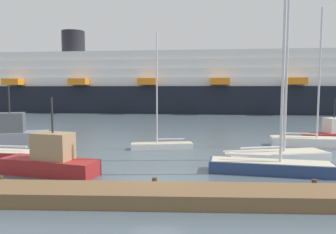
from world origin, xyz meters
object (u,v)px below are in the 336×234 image
(fishing_boat_0, at_px, (7,133))
(fishing_boat_1, at_px, (51,160))
(sailboat_4, at_px, (270,163))
(sailboat_0, at_px, (277,152))
(fishing_boat_2, at_px, (332,134))
(cruise_ship, at_px, (153,86))
(sailboat_2, at_px, (162,143))
(channel_buoy_0, at_px, (10,135))
(sailboat_3, at_px, (310,140))

(fishing_boat_0, relative_size, fishing_boat_1, 1.21)
(sailboat_4, relative_size, fishing_boat_1, 2.17)
(sailboat_0, xyz_separation_m, fishing_boat_2, (7.64, 8.28, 0.16))
(cruise_ship, bearing_deg, fishing_boat_2, -58.26)
(fishing_boat_1, distance_m, cruise_ship, 51.97)
(sailboat_2, distance_m, cruise_ship, 44.05)
(fishing_boat_1, bearing_deg, sailboat_4, 18.45)
(sailboat_0, bearing_deg, cruise_ship, 92.99)
(sailboat_0, height_order, sailboat_4, sailboat_4)
(sailboat_2, height_order, cruise_ship, cruise_ship)
(channel_buoy_0, bearing_deg, sailboat_2, -18.51)
(fishing_boat_2, relative_size, cruise_ship, 0.05)
(fishing_boat_2, bearing_deg, sailboat_4, -142.61)
(fishing_boat_0, bearing_deg, sailboat_3, -17.62)
(sailboat_3, height_order, fishing_boat_1, sailboat_3)
(sailboat_2, relative_size, sailboat_4, 0.72)
(fishing_boat_1, bearing_deg, sailboat_2, 68.81)
(fishing_boat_1, height_order, cruise_ship, cruise_ship)
(sailboat_0, distance_m, fishing_boat_0, 23.14)
(fishing_boat_2, bearing_deg, sailboat_3, -153.30)
(sailboat_0, relative_size, sailboat_3, 1.10)
(fishing_boat_2, bearing_deg, cruise_ship, 102.46)
(sailboat_2, distance_m, sailboat_4, 10.15)
(sailboat_0, height_order, sailboat_2, sailboat_0)
(sailboat_3, xyz_separation_m, fishing_boat_0, (-26.96, 0.21, 0.40))
(sailboat_3, relative_size, fishing_boat_2, 2.18)
(fishing_boat_0, height_order, fishing_boat_1, fishing_boat_0)
(fishing_boat_2, height_order, cruise_ship, cruise_ship)
(fishing_boat_1, distance_m, fishing_boat_2, 25.30)
(sailboat_4, height_order, fishing_boat_2, sailboat_4)
(fishing_boat_0, relative_size, cruise_ship, 0.07)
(sailboat_2, height_order, sailboat_3, sailboat_3)
(sailboat_2, relative_size, sailboat_3, 0.81)
(sailboat_0, height_order, fishing_boat_0, sailboat_0)
(sailboat_4, xyz_separation_m, channel_buoy_0, (-22.77, 12.76, -0.36))
(sailboat_4, height_order, fishing_boat_1, sailboat_4)
(cruise_ship, bearing_deg, sailboat_2, -79.91)
(sailboat_3, height_order, fishing_boat_2, sailboat_3)
(fishing_boat_0, bearing_deg, fishing_boat_1, -68.18)
(sailboat_3, bearing_deg, sailboat_2, -164.92)
(fishing_boat_0, xyz_separation_m, fishing_boat_1, (8.10, -10.00, -0.10))
(sailboat_4, distance_m, fishing_boat_2, 14.86)
(sailboat_4, relative_size, fishing_boat_2, 2.44)
(fishing_boat_0, height_order, cruise_ship, cruise_ship)
(sailboat_2, bearing_deg, fishing_boat_2, -173.03)
(sailboat_2, distance_m, channel_buoy_0, 16.74)
(sailboat_2, bearing_deg, sailboat_0, 146.37)
(sailboat_0, bearing_deg, fishing_boat_1, -175.46)
(sailboat_0, relative_size, cruise_ship, 0.13)
(sailboat_0, xyz_separation_m, fishing_boat_1, (-14.32, -4.28, 0.30))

